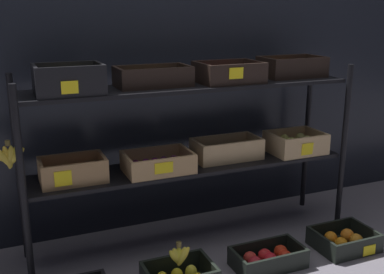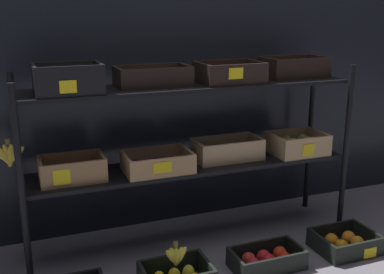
{
  "view_description": "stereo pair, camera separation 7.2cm",
  "coord_description": "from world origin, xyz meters",
  "views": [
    {
      "loc": [
        -0.94,
        -2.25,
        1.29
      ],
      "look_at": [
        0.0,
        0.0,
        0.62
      ],
      "focal_mm": 43.97,
      "sensor_mm": 36.0,
      "label": 1
    },
    {
      "loc": [
        -0.88,
        -2.27,
        1.29
      ],
      "look_at": [
        0.0,
        0.0,
        0.62
      ],
      "focal_mm": 43.97,
      "sensor_mm": 36.0,
      "label": 2
    }
  ],
  "objects": [
    {
      "name": "display_rack",
      "position": [
        0.01,
        -0.0,
        0.7
      ],
      "size": [
        1.91,
        0.39,
        1.04
      ],
      "color": "black",
      "rests_on": "ground_plane"
    },
    {
      "name": "crate_ground_orange",
      "position": [
        0.74,
        -0.4,
        0.04
      ],
      "size": [
        0.32,
        0.26,
        0.1
      ],
      "color": "black",
      "rests_on": "ground_plane"
    },
    {
      "name": "banana_bunch_loose",
      "position": [
        -0.24,
        -0.43,
        0.18
      ],
      "size": [
        0.12,
        0.04,
        0.13
      ],
      "color": "brown",
      "rests_on": "crate_ground_lemon"
    },
    {
      "name": "crate_ground_apple_red",
      "position": [
        0.25,
        -0.41,
        0.04
      ],
      "size": [
        0.37,
        0.2,
        0.1
      ],
      "color": "black",
      "rests_on": "ground_plane"
    },
    {
      "name": "ground_plane",
      "position": [
        0.0,
        0.0,
        0.0
      ],
      "size": [
        10.0,
        10.0,
        0.0
      ],
      "primitive_type": "plane",
      "color": "slate"
    },
    {
      "name": "storefront_wall",
      "position": [
        0.0,
        0.38,
        1.05
      ],
      "size": [
        4.17,
        0.12,
        2.1
      ],
      "primitive_type": "cube",
      "color": "black",
      "rests_on": "ground_plane"
    }
  ]
}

